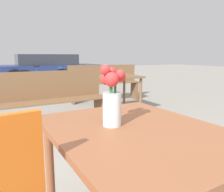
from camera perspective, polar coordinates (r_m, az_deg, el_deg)
table_front at (r=1.09m, az=6.45°, el=-13.47°), size 0.80×1.00×0.72m
flower_vase at (r=1.06m, az=-0.03°, el=-1.04°), size 0.13×0.14×0.30m
bench_near at (r=3.22m, az=-16.03°, el=-0.67°), size 1.67×0.42×0.85m
bench_far at (r=5.22m, az=-2.16°, el=3.85°), size 1.70×0.60×0.85m
table_back at (r=4.05m, az=1.58°, el=3.61°), size 0.75×0.70×0.70m
bicycle at (r=6.38m, az=-17.24°, el=3.69°), size 1.71×0.44×0.81m
parked_car at (r=9.43m, az=-16.66°, el=6.86°), size 4.14×1.73×1.13m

